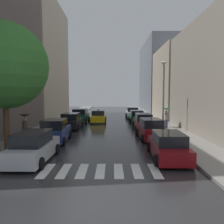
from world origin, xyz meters
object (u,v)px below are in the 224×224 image
parked_car_right_third (144,122)px  taxi_midroad (99,117)px  parked_car_left_fourth (81,116)px  parked_car_right_nearest (169,146)px  parked_car_right_second (152,129)px  pedestrian_foreground (26,122)px  parked_car_right_fifth (133,113)px  parked_car_left_nearest (35,147)px  street_tree_left (5,66)px  parked_car_left_third (72,121)px  lamp_post_right (164,91)px  pedestrian_near_tree (167,113)px  parked_car_right_fourth (137,117)px  parked_car_left_second (56,131)px

parked_car_right_third → taxi_midroad: taxi_midroad is taller
parked_car_left_fourth → parked_car_right_nearest: size_ratio=0.86×
parked_car_right_second → pedestrian_foreground: bearing=97.7°
parked_car_right_fifth → taxi_midroad: bearing=137.7°
parked_car_left_nearest → parked_car_right_fifth: parked_car_left_nearest is taller
parked_car_right_second → street_tree_left: bearing=113.9°
taxi_midroad → parked_car_left_fourth: bearing=84.8°
parked_car_right_second → taxi_midroad: taxi_midroad is taller
parked_car_left_third → parked_car_right_third: bearing=-90.3°
lamp_post_right → pedestrian_near_tree: bearing=69.4°
parked_car_left_nearest → parked_car_left_fourth: bearing=0.9°
parked_car_left_fourth → parked_car_right_fourth: bearing=-87.8°
parked_car_right_fourth → parked_car_right_fifth: 5.22m
taxi_midroad → pedestrian_near_tree: pedestrian_near_tree is taller
parked_car_right_third → lamp_post_right: size_ratio=0.70×
parked_car_left_nearest → street_tree_left: (-2.21, 1.54, 4.73)m
pedestrian_near_tree → pedestrian_foreground: bearing=141.1°
parked_car_left_third → pedestrian_foreground: pedestrian_foreground is taller
pedestrian_foreground → lamp_post_right: lamp_post_right is taller
parked_car_right_fourth → lamp_post_right: (1.64, -8.62, 3.32)m
parked_car_left_third → parked_car_right_third: 7.81m
parked_car_left_third → pedestrian_foreground: 7.69m
parked_car_left_third → parked_car_right_second: 9.51m
pedestrian_foreground → parked_car_left_fourth: bearing=-172.3°
parked_car_right_nearest → parked_car_right_second: size_ratio=1.05×
pedestrian_near_tree → lamp_post_right: lamp_post_right is taller
street_tree_left → lamp_post_right: street_tree_left is taller
street_tree_left → parked_car_left_nearest: bearing=-35.0°
parked_car_left_third → lamp_post_right: 10.29m
parked_car_left_second → parked_car_left_fourth: size_ratio=1.04×
parked_car_left_nearest → parked_car_left_fourth: 18.01m
parked_car_left_nearest → pedestrian_foreground: size_ratio=2.21×
parked_car_right_fifth → pedestrian_near_tree: (2.69, -11.39, 0.98)m
parked_car_left_fourth → pedestrian_near_tree: pedestrian_near_tree is taller
parked_car_left_nearest → parked_car_right_fourth: parked_car_left_nearest is taller
parked_car_left_second → parked_car_right_fifth: parked_car_left_second is taller
parked_car_right_third → lamp_post_right: 4.28m
parked_car_left_nearest → parked_car_right_second: (7.71, 6.42, 0.01)m
parked_car_left_nearest → taxi_midroad: bearing=-7.0°
pedestrian_foreground → street_tree_left: bearing=18.9°
street_tree_left → parked_car_right_fifth: bearing=65.6°
parked_car_left_second → parked_car_left_fourth: parked_car_left_second is taller
parked_car_right_nearest → street_tree_left: (-9.93, 0.99, 4.79)m
parked_car_left_second → parked_car_right_second: parked_car_left_second is taller
parked_car_right_third → parked_car_right_fourth: parked_car_right_third is taller
parked_car_left_second → pedestrian_foreground: pedestrian_foreground is taller
parked_car_right_second → pedestrian_foreground: pedestrian_foreground is taller
taxi_midroad → lamp_post_right: 11.31m
parked_car_right_fifth → lamp_post_right: (1.76, -13.84, 3.28)m
parked_car_left_second → pedestrian_foreground: 2.37m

